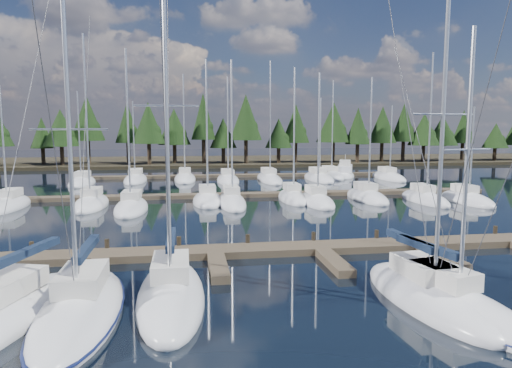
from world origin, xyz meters
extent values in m
plane|color=black|center=(0.00, 30.00, 0.00)|extent=(260.00, 260.00, 0.00)
cube|color=black|center=(0.00, 90.00, 0.30)|extent=(220.00, 30.00, 0.60)
cube|color=brown|center=(0.00, 18.00, 0.20)|extent=(44.00, 2.00, 0.40)
cube|color=brown|center=(-12.00, 15.00, 0.20)|extent=(0.90, 4.00, 0.40)
cube|color=brown|center=(-6.00, 15.00, 0.20)|extent=(0.90, 4.00, 0.40)
cube|color=brown|center=(0.00, 15.00, 0.20)|extent=(0.90, 4.00, 0.40)
cube|color=brown|center=(6.00, 15.00, 0.20)|extent=(0.90, 4.00, 0.40)
cylinder|color=black|center=(-16.00, 19.00, 0.45)|extent=(0.26, 0.26, 0.90)
cylinder|color=black|center=(-12.00, 19.00, 0.45)|extent=(0.26, 0.26, 0.90)
cylinder|color=black|center=(-8.00, 19.00, 0.45)|extent=(0.26, 0.26, 0.90)
cylinder|color=black|center=(-4.00, 19.00, 0.45)|extent=(0.26, 0.26, 0.90)
cylinder|color=black|center=(0.00, 19.00, 0.45)|extent=(0.26, 0.26, 0.90)
cylinder|color=black|center=(4.00, 19.00, 0.45)|extent=(0.26, 0.26, 0.90)
cylinder|color=black|center=(8.00, 19.00, 0.45)|extent=(0.26, 0.26, 0.90)
cylinder|color=black|center=(12.00, 19.00, 0.45)|extent=(0.26, 0.26, 0.90)
cube|color=brown|center=(0.00, 40.00, 0.20)|extent=(50.00, 1.80, 0.40)
cube|color=brown|center=(0.00, 60.00, 0.20)|extent=(46.00, 1.80, 0.40)
cube|color=silver|center=(-14.12, 10.11, 1.35)|extent=(2.39, 3.66, 0.70)
cylinder|color=silver|center=(-13.76, 11.32, 2.10)|extent=(1.42, 4.49, 0.12)
cube|color=#121E33|center=(-13.76, 11.32, 2.25)|extent=(1.58, 4.35, 0.30)
cylinder|color=#3F3F44|center=(-13.63, 11.78, 7.35)|extent=(1.61, 5.40, 13.31)
ellipsoid|color=white|center=(-11.49, 10.21, 0.15)|extent=(3.05, 9.11, 1.90)
cube|color=silver|center=(-11.50, 10.66, 1.35)|extent=(1.65, 2.93, 0.70)
cylinder|color=silver|center=(-11.49, 9.76, 6.49)|extent=(0.16, 0.16, 10.98)
cylinder|color=silver|center=(-11.52, 11.75, 2.10)|extent=(0.18, 3.99, 0.12)
cube|color=#121E33|center=(-11.52, 11.75, 2.25)|extent=(0.41, 3.82, 0.30)
cylinder|color=silver|center=(-11.49, 9.76, 7.04)|extent=(2.63, 0.11, 0.07)
cylinder|color=#3F3F44|center=(-11.46, 7.81, 6.34)|extent=(0.09, 3.93, 11.29)
cylinder|color=#3F3F44|center=(-11.52, 12.16, 6.34)|extent=(0.10, 4.84, 11.29)
ellipsoid|color=#0C153F|center=(-11.49, 10.21, 0.22)|extent=(3.17, 9.48, 0.18)
ellipsoid|color=white|center=(-8.18, 11.33, 0.15)|extent=(2.79, 8.93, 1.90)
cube|color=silver|center=(-8.18, 11.77, 1.35)|extent=(1.52, 2.86, 0.70)
cylinder|color=silver|center=(-8.18, 10.88, 7.30)|extent=(0.16, 0.16, 12.60)
cylinder|color=silver|center=(-8.19, 12.84, 2.10)|extent=(0.15, 3.92, 0.12)
cube|color=#121E33|center=(-8.19, 12.84, 2.25)|extent=(0.38, 3.74, 0.30)
cylinder|color=silver|center=(-8.18, 10.88, 7.93)|extent=(2.46, 0.09, 0.07)
cylinder|color=#3F3F44|center=(-8.16, 8.97, 7.15)|extent=(0.06, 3.86, 12.91)
cylinder|color=#3F3F44|center=(-8.19, 13.24, 7.15)|extent=(0.06, 4.75, 12.91)
ellipsoid|color=white|center=(2.18, 9.60, 0.15)|extent=(3.46, 8.69, 1.90)
cube|color=silver|center=(2.14, 10.02, 1.35)|extent=(1.76, 2.83, 0.70)
cylinder|color=silver|center=(2.21, 9.18, 7.01)|extent=(0.17, 0.17, 12.01)
cylinder|color=silver|center=(2.07, 11.04, 2.10)|extent=(0.40, 3.74, 0.12)
cube|color=#121E33|center=(2.07, 11.04, 2.25)|extent=(0.62, 3.59, 0.30)
cylinder|color=silver|center=(2.21, 9.18, 7.61)|extent=(2.55, 0.26, 0.07)
cylinder|color=#3F3F44|center=(2.34, 7.35, 6.86)|extent=(0.31, 3.68, 12.32)
cylinder|color=#3F3F44|center=(2.04, 11.42, 6.86)|extent=(0.37, 4.52, 12.32)
ellipsoid|color=white|center=(2.57, 8.61, 0.15)|extent=(4.17, 8.56, 1.90)
cube|color=silver|center=(2.48, 9.02, 1.35)|extent=(1.87, 2.86, 0.70)
cylinder|color=silver|center=(2.66, 8.21, 5.82)|extent=(0.19, 0.19, 9.65)
cylinder|color=silver|center=(2.25, 9.98, 2.10)|extent=(0.93, 3.56, 0.12)
cube|color=#121E33|center=(2.25, 9.98, 2.25)|extent=(1.12, 3.45, 0.30)
cylinder|color=silver|center=(2.66, 8.21, 6.31)|extent=(2.11, 0.55, 0.07)
cylinder|color=#3F3F44|center=(3.06, 6.49, 5.67)|extent=(0.83, 3.49, 9.96)
cylinder|color=#3F3F44|center=(2.17, 10.34, 5.67)|extent=(1.01, 4.29, 9.96)
ellipsoid|color=#0C153F|center=(2.57, 8.61, 0.22)|extent=(4.34, 8.91, 0.18)
ellipsoid|color=white|center=(-23.36, 36.11, 0.15)|extent=(2.60, 8.08, 1.90)
cube|color=silver|center=(-23.36, 36.52, 1.35)|extent=(1.43, 2.59, 0.70)
cylinder|color=silver|center=(-23.36, 35.71, 5.91)|extent=(0.16, 0.16, 9.81)
ellipsoid|color=white|center=(-16.22, 35.84, 0.15)|extent=(2.77, 8.26, 1.90)
cube|color=silver|center=(-16.22, 36.25, 1.35)|extent=(1.52, 2.64, 0.70)
cylinder|color=silver|center=(-16.22, 35.42, 8.15)|extent=(0.16, 0.16, 14.31)
ellipsoid|color=white|center=(-12.36, 33.20, 0.15)|extent=(2.76, 8.18, 1.90)
cube|color=silver|center=(-12.36, 33.61, 1.35)|extent=(1.52, 2.62, 0.70)
cylinder|color=silver|center=(-12.36, 32.79, 7.34)|extent=(0.16, 0.16, 12.68)
ellipsoid|color=white|center=(-5.61, 36.39, 0.15)|extent=(2.82, 7.38, 1.90)
cube|color=silver|center=(-5.61, 36.76, 1.35)|extent=(1.55, 2.36, 0.70)
cylinder|color=silver|center=(-5.61, 36.02, 7.22)|extent=(0.16, 0.16, 12.44)
ellipsoid|color=white|center=(-3.41, 35.14, 0.15)|extent=(2.52, 9.16, 1.90)
cube|color=silver|center=(-3.41, 35.60, 1.35)|extent=(1.38, 2.93, 0.70)
cylinder|color=silver|center=(-3.41, 34.68, 7.13)|extent=(0.16, 0.16, 12.25)
ellipsoid|color=white|center=(2.80, 36.65, 0.15)|extent=(2.46, 7.51, 1.90)
cube|color=silver|center=(2.80, 37.02, 1.35)|extent=(1.35, 2.40, 0.70)
cylinder|color=silver|center=(2.80, 36.27, 6.94)|extent=(0.16, 0.16, 11.88)
ellipsoid|color=white|center=(4.58, 34.35, 0.15)|extent=(2.69, 7.85, 1.90)
cube|color=silver|center=(4.58, 34.74, 1.35)|extent=(1.48, 2.51, 0.70)
cylinder|color=silver|center=(4.58, 33.96, 6.58)|extent=(0.16, 0.16, 11.16)
ellipsoid|color=white|center=(10.34, 36.17, 0.15)|extent=(2.81, 8.53, 1.90)
cube|color=silver|center=(10.34, 36.59, 1.35)|extent=(1.55, 2.73, 0.70)
cylinder|color=silver|center=(10.34, 35.74, 6.53)|extent=(0.16, 0.16, 11.07)
ellipsoid|color=white|center=(15.37, 34.01, 0.15)|extent=(2.43, 8.25, 1.90)
cube|color=silver|center=(15.37, 34.43, 1.35)|extent=(1.34, 2.64, 0.70)
cylinder|color=silver|center=(15.37, 33.60, 7.59)|extent=(0.16, 0.16, 13.17)
ellipsoid|color=white|center=(19.21, 33.08, 0.15)|extent=(2.60, 8.07, 1.90)
cube|color=silver|center=(19.21, 33.49, 1.35)|extent=(1.43, 2.58, 0.70)
cylinder|color=silver|center=(19.21, 32.68, 5.08)|extent=(0.16, 0.16, 8.17)
ellipsoid|color=white|center=(-20.88, 53.50, 0.15)|extent=(2.89, 8.45, 1.90)
cube|color=silver|center=(-20.88, 53.93, 1.35)|extent=(1.59, 2.70, 0.70)
cylinder|color=silver|center=(-20.88, 53.08, 6.37)|extent=(0.16, 0.16, 10.75)
ellipsoid|color=white|center=(-14.53, 56.17, 0.15)|extent=(2.92, 9.59, 1.90)
cube|color=silver|center=(-14.53, 56.65, 1.35)|extent=(1.61, 3.07, 0.70)
cylinder|color=silver|center=(-14.53, 55.69, 5.88)|extent=(0.16, 0.16, 9.75)
ellipsoid|color=white|center=(-7.87, 56.47, 0.15)|extent=(2.89, 9.68, 1.90)
cube|color=silver|center=(-7.87, 56.96, 1.35)|extent=(1.59, 3.10, 0.70)
cylinder|color=silver|center=(-7.87, 55.99, 7.71)|extent=(0.16, 0.16, 13.41)
ellipsoid|color=white|center=(-2.14, 53.86, 0.15)|extent=(2.88, 9.49, 1.90)
cube|color=silver|center=(-2.14, 54.34, 1.35)|extent=(1.58, 3.04, 0.70)
cylinder|color=silver|center=(-2.14, 53.39, 7.42)|extent=(0.16, 0.16, 12.85)
ellipsoid|color=white|center=(3.64, 54.51, 0.15)|extent=(2.90, 11.89, 1.90)
cube|color=silver|center=(3.64, 55.10, 1.35)|extent=(1.59, 3.81, 0.70)
cylinder|color=silver|center=(3.64, 53.91, 8.55)|extent=(0.16, 0.16, 15.10)
ellipsoid|color=white|center=(10.61, 54.35, 0.15)|extent=(2.99, 10.67, 1.90)
cube|color=silver|center=(10.61, 54.89, 1.35)|extent=(1.64, 3.41, 0.70)
cylinder|color=silver|center=(10.61, 53.82, 6.16)|extent=(0.16, 0.16, 10.32)
ellipsoid|color=white|center=(13.17, 56.89, 0.15)|extent=(2.99, 8.73, 1.90)
cube|color=silver|center=(13.17, 57.32, 1.35)|extent=(1.64, 2.79, 0.70)
cylinder|color=silver|center=(13.17, 56.45, 7.49)|extent=(0.16, 0.16, 12.97)
ellipsoid|color=white|center=(20.78, 54.00, 0.15)|extent=(2.75, 9.57, 1.90)
cube|color=silver|center=(20.78, 54.48, 1.35)|extent=(1.51, 3.06, 0.70)
cylinder|color=silver|center=(20.78, 53.53, 5.67)|extent=(0.16, 0.16, 9.33)
ellipsoid|color=white|center=(15.70, 57.92, 0.10)|extent=(5.53, 8.65, 1.64)
cube|color=white|center=(15.70, 57.92, 1.19)|extent=(3.55, 4.95, 1.10)
cube|color=silver|center=(15.56, 57.54, 2.10)|extent=(2.45, 3.23, 0.82)
cylinder|color=silver|center=(16.00, 58.69, 2.65)|extent=(0.10, 0.10, 1.46)
cylinder|color=black|center=(-34.31, 83.40, 2.07)|extent=(0.70, 0.70, 2.95)
cone|color=black|center=(-34.31, 83.40, 6.42)|extent=(4.25, 4.25, 5.74)
ellipsoid|color=black|center=(-33.81, 83.40, 5.11)|extent=(2.55, 2.55, 2.55)
cylinder|color=black|center=(-30.10, 80.20, 2.31)|extent=(0.70, 0.70, 3.42)
cone|color=black|center=(-30.10, 80.20, 7.34)|extent=(6.42, 6.42, 6.65)
ellipsoid|color=black|center=(-29.60, 80.20, 5.82)|extent=(3.85, 3.85, 3.85)
cylinder|color=black|center=(-26.11, 83.34, 2.77)|extent=(0.70, 0.70, 4.33)
cone|color=black|center=(-26.11, 83.34, 9.14)|extent=(6.33, 6.33, 8.42)
ellipsoid|color=black|center=(-25.61, 83.34, 7.22)|extent=(3.80, 3.80, 3.80)
cylinder|color=black|center=(-18.64, 82.51, 2.56)|extent=(0.70, 0.70, 3.92)
cone|color=black|center=(-18.64, 82.51, 8.32)|extent=(4.65, 4.65, 7.62)
ellipsoid|color=black|center=(-18.14, 82.51, 6.58)|extent=(2.79, 2.79, 2.79)
cylinder|color=black|center=(-14.47, 78.80, 2.53)|extent=(0.70, 0.70, 3.87)
cone|color=black|center=(-14.47, 78.80, 8.22)|extent=(5.99, 5.99, 7.52)
ellipsoid|color=black|center=(-13.97, 78.80, 6.51)|extent=(3.60, 3.60, 3.60)
cylinder|color=black|center=(-9.95, 82.39, 2.37)|extent=(0.70, 0.70, 3.54)
cone|color=black|center=(-9.95, 82.39, 7.58)|extent=(6.24, 6.24, 6.88)
ellipsoid|color=black|center=(-9.45, 82.39, 6.01)|extent=(3.75, 3.75, 3.75)
cylinder|color=black|center=(-4.42, 80.91, 2.85)|extent=(0.70, 0.70, 4.51)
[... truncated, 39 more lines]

